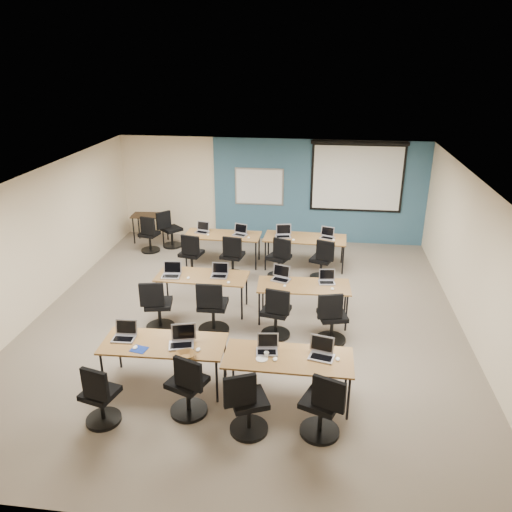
# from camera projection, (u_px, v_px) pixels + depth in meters

# --- Properties ---
(floor) EXTENTS (8.00, 9.00, 0.02)m
(floor) POSITION_uv_depth(u_px,v_px,m) (246.00, 319.00, 9.50)
(floor) COLOR #6B6354
(floor) RESTS_ON ground
(ceiling) EXTENTS (8.00, 9.00, 0.02)m
(ceiling) POSITION_uv_depth(u_px,v_px,m) (245.00, 180.00, 8.47)
(ceiling) COLOR white
(ceiling) RESTS_ON ground
(wall_back) EXTENTS (8.00, 0.04, 2.70)m
(wall_back) POSITION_uv_depth(u_px,v_px,m) (271.00, 190.00, 13.11)
(wall_back) COLOR beige
(wall_back) RESTS_ON ground
(wall_front) EXTENTS (8.00, 0.04, 2.70)m
(wall_front) POSITION_uv_depth(u_px,v_px,m) (178.00, 426.00, 4.86)
(wall_front) COLOR beige
(wall_front) RESTS_ON ground
(wall_left) EXTENTS (0.04, 9.00, 2.70)m
(wall_left) POSITION_uv_depth(u_px,v_px,m) (37.00, 244.00, 9.46)
(wall_left) COLOR beige
(wall_left) RESTS_ON ground
(wall_right) EXTENTS (0.04, 9.00, 2.70)m
(wall_right) POSITION_uv_depth(u_px,v_px,m) (477.00, 265.00, 8.51)
(wall_right) COLOR beige
(wall_right) RESTS_ON ground
(blue_accent_panel) EXTENTS (5.50, 0.04, 2.70)m
(blue_accent_panel) POSITION_uv_depth(u_px,v_px,m) (319.00, 192.00, 12.94)
(blue_accent_panel) COLOR #3D5977
(blue_accent_panel) RESTS_ON wall_back
(whiteboard) EXTENTS (1.28, 0.03, 0.98)m
(whiteboard) POSITION_uv_depth(u_px,v_px,m) (259.00, 187.00, 13.04)
(whiteboard) COLOR #ADADAD
(whiteboard) RESTS_ON wall_back
(projector_screen) EXTENTS (2.40, 0.10, 1.82)m
(projector_screen) POSITION_uv_depth(u_px,v_px,m) (357.00, 173.00, 12.56)
(projector_screen) COLOR black
(projector_screen) RESTS_ON wall_back
(training_table_front_left) EXTENTS (1.84, 0.76, 0.73)m
(training_table_front_left) POSITION_uv_depth(u_px,v_px,m) (164.00, 345.00, 7.41)
(training_table_front_left) COLOR brown
(training_table_front_left) RESTS_ON floor
(training_table_front_right) EXTENTS (1.83, 0.76, 0.73)m
(training_table_front_right) POSITION_uv_depth(u_px,v_px,m) (288.00, 360.00, 7.06)
(training_table_front_right) COLOR brown
(training_table_front_right) RESTS_ON floor
(training_table_mid_left) EXTENTS (1.76, 0.73, 0.73)m
(training_table_mid_left) POSITION_uv_depth(u_px,v_px,m) (202.00, 278.00, 9.63)
(training_table_mid_left) COLOR brown
(training_table_mid_left) RESTS_ON floor
(training_table_mid_right) EXTENTS (1.71, 0.71, 0.73)m
(training_table_mid_right) POSITION_uv_depth(u_px,v_px,m) (304.00, 287.00, 9.23)
(training_table_mid_right) COLOR #A0562A
(training_table_mid_right) RESTS_ON floor
(training_table_back_left) EXTENTS (1.78, 0.74, 0.73)m
(training_table_back_left) POSITION_uv_depth(u_px,v_px,m) (223.00, 236.00, 11.78)
(training_table_back_left) COLOR #A87046
(training_table_back_left) RESTS_ON floor
(training_table_back_right) EXTENTS (1.89, 0.79, 0.73)m
(training_table_back_right) POSITION_uv_depth(u_px,v_px,m) (305.00, 239.00, 11.58)
(training_table_back_right) COLOR #997245
(training_table_back_right) RESTS_ON floor
(laptop_0) EXTENTS (0.33, 0.28, 0.25)m
(laptop_0) POSITION_uv_depth(u_px,v_px,m) (125.00, 334.00, 7.50)
(laptop_0) COLOR silver
(laptop_0) RESTS_ON training_table_front_left
(mouse_0) EXTENTS (0.09, 0.12, 0.04)m
(mouse_0) POSITION_uv_depth(u_px,v_px,m) (135.00, 347.00, 7.25)
(mouse_0) COLOR white
(mouse_0) RESTS_ON training_table_front_left
(task_chair_0) EXTENTS (0.49, 0.48, 0.97)m
(task_chair_0) POSITION_uv_depth(u_px,v_px,m) (100.00, 400.00, 6.70)
(task_chair_0) COLOR black
(task_chair_0) RESTS_ON floor
(laptop_1) EXTENTS (0.36, 0.31, 0.27)m
(laptop_1) POSITION_uv_depth(u_px,v_px,m) (182.00, 340.00, 7.34)
(laptop_1) COLOR silver
(laptop_1) RESTS_ON training_table_front_left
(mouse_1) EXTENTS (0.07, 0.11, 0.04)m
(mouse_1) POSITION_uv_depth(u_px,v_px,m) (198.00, 350.00, 7.20)
(mouse_1) COLOR white
(mouse_1) RESTS_ON training_table_front_left
(task_chair_1) EXTENTS (0.56, 0.53, 1.01)m
(task_chair_1) POSITION_uv_depth(u_px,v_px,m) (188.00, 390.00, 6.86)
(task_chair_1) COLOR black
(task_chair_1) RESTS_ON floor
(laptop_2) EXTENTS (0.31, 0.26, 0.24)m
(laptop_2) POSITION_uv_depth(u_px,v_px,m) (267.00, 347.00, 7.17)
(laptop_2) COLOR #BBBBC0
(laptop_2) RESTS_ON training_table_front_right
(mouse_2) EXTENTS (0.07, 0.11, 0.04)m
(mouse_2) POSITION_uv_depth(u_px,v_px,m) (275.00, 359.00, 6.98)
(mouse_2) COLOR white
(mouse_2) RESTS_ON training_table_front_right
(task_chair_2) EXTENTS (0.56, 0.52, 1.00)m
(task_chair_2) POSITION_uv_depth(u_px,v_px,m) (247.00, 407.00, 6.53)
(task_chair_2) COLOR black
(task_chair_2) RESTS_ON floor
(laptop_3) EXTENTS (0.35, 0.29, 0.26)m
(laptop_3) POSITION_uv_depth(u_px,v_px,m) (322.00, 352.00, 7.05)
(laptop_3) COLOR #B2B2B6
(laptop_3) RESTS_ON training_table_front_right
(mouse_3) EXTENTS (0.07, 0.10, 0.03)m
(mouse_3) POSITION_uv_depth(u_px,v_px,m) (338.00, 359.00, 6.98)
(mouse_3) COLOR white
(mouse_3) RESTS_ON training_table_front_right
(task_chair_3) EXTENTS (0.56, 0.54, 1.01)m
(task_chair_3) POSITION_uv_depth(u_px,v_px,m) (322.00, 410.00, 6.47)
(task_chair_3) COLOR black
(task_chair_3) RESTS_ON floor
(laptop_4) EXTENTS (0.35, 0.29, 0.26)m
(laptop_4) POSITION_uv_depth(u_px,v_px,m) (171.00, 273.00, 9.58)
(laptop_4) COLOR #AEAFB6
(laptop_4) RESTS_ON training_table_mid_left
(mouse_4) EXTENTS (0.08, 0.11, 0.03)m
(mouse_4) POSITION_uv_depth(u_px,v_px,m) (188.00, 278.00, 9.48)
(mouse_4) COLOR white
(mouse_4) RESTS_ON training_table_mid_left
(task_chair_4) EXTENTS (0.53, 0.53, 1.01)m
(task_chair_4) POSITION_uv_depth(u_px,v_px,m) (158.00, 309.00, 9.00)
(task_chair_4) COLOR black
(task_chair_4) RESTS_ON floor
(laptop_5) EXTENTS (0.32, 0.27, 0.24)m
(laptop_5) POSITION_uv_depth(u_px,v_px,m) (220.00, 273.00, 9.57)
(laptop_5) COLOR silver
(laptop_5) RESTS_ON training_table_mid_left
(mouse_5) EXTENTS (0.09, 0.11, 0.03)m
(mouse_5) POSITION_uv_depth(u_px,v_px,m) (229.00, 282.00, 9.29)
(mouse_5) COLOR white
(mouse_5) RESTS_ON training_table_mid_left
(task_chair_5) EXTENTS (0.57, 0.57, 1.04)m
(task_chair_5) POSITION_uv_depth(u_px,v_px,m) (212.00, 311.00, 8.90)
(task_chair_5) COLOR black
(task_chair_5) RESTS_ON floor
(laptop_6) EXTENTS (0.33, 0.28, 0.25)m
(laptop_6) POSITION_uv_depth(u_px,v_px,m) (281.00, 276.00, 9.43)
(laptop_6) COLOR silver
(laptop_6) RESTS_ON training_table_mid_right
(mouse_6) EXTENTS (0.08, 0.10, 0.03)m
(mouse_6) POSITION_uv_depth(u_px,v_px,m) (285.00, 286.00, 9.16)
(mouse_6) COLOR white
(mouse_6) RESTS_ON training_table_mid_right
(task_chair_6) EXTENTS (0.52, 0.52, 1.00)m
(task_chair_6) POSITION_uv_depth(u_px,v_px,m) (276.00, 317.00, 8.76)
(task_chair_6) COLOR black
(task_chair_6) RESTS_ON floor
(laptop_7) EXTENTS (0.30, 0.25, 0.23)m
(laptop_7) POSITION_uv_depth(u_px,v_px,m) (327.00, 279.00, 9.31)
(laptop_7) COLOR #B0B0B5
(laptop_7) RESTS_ON training_table_mid_right
(mouse_7) EXTENTS (0.07, 0.10, 0.03)m
(mouse_7) POSITION_uv_depth(u_px,v_px,m) (332.00, 289.00, 9.05)
(mouse_7) COLOR white
(mouse_7) RESTS_ON training_table_mid_right
(task_chair_7) EXTENTS (0.53, 0.52, 1.00)m
(task_chair_7) POSITION_uv_depth(u_px,v_px,m) (331.00, 321.00, 8.60)
(task_chair_7) COLOR black
(task_chair_7) RESTS_ON floor
(laptop_8) EXTENTS (0.31, 0.27, 0.24)m
(laptop_8) POSITION_uv_depth(u_px,v_px,m) (202.00, 230.00, 11.90)
(laptop_8) COLOR #B1B2BA
(laptop_8) RESTS_ON training_table_back_left
(mouse_8) EXTENTS (0.07, 0.10, 0.03)m
(mouse_8) POSITION_uv_depth(u_px,v_px,m) (208.00, 235.00, 11.71)
(mouse_8) COLOR white
(mouse_8) RESTS_ON training_table_back_left
(task_chair_8) EXTENTS (0.52, 0.52, 1.00)m
(task_chair_8) POSITION_uv_depth(u_px,v_px,m) (191.00, 258.00, 11.25)
(task_chair_8) COLOR black
(task_chair_8) RESTS_ON floor
(laptop_9) EXTENTS (0.32, 0.27, 0.24)m
(laptop_9) POSITION_uv_depth(u_px,v_px,m) (240.00, 232.00, 11.72)
(laptop_9) COLOR silver
(laptop_9) RESTS_ON training_table_back_left
(mouse_9) EXTENTS (0.08, 0.10, 0.03)m
(mouse_9) POSITION_uv_depth(u_px,v_px,m) (249.00, 238.00, 11.53)
(mouse_9) COLOR white
(mouse_9) RESTS_ON training_table_back_left
(task_chair_9) EXTENTS (0.53, 0.53, 1.00)m
(task_chair_9) POSITION_uv_depth(u_px,v_px,m) (233.00, 260.00, 11.15)
(task_chair_9) COLOR black
(task_chair_9) RESTS_ON floor
(laptop_10) EXTENTS (0.35, 0.30, 0.27)m
(laptop_10) POSITION_uv_depth(u_px,v_px,m) (283.00, 234.00, 11.62)
(laptop_10) COLOR #B3B3BF
(laptop_10) RESTS_ON training_table_back_right
(mouse_10) EXTENTS (0.07, 0.11, 0.04)m
(mouse_10) POSITION_uv_depth(u_px,v_px,m) (293.00, 240.00, 11.39)
(mouse_10) COLOR white
(mouse_10) RESTS_ON training_table_back_right
(task_chair_10) EXTENTS (0.54, 0.51, 0.99)m
(task_chair_10) POSITION_uv_depth(u_px,v_px,m) (279.00, 261.00, 11.08)
(task_chair_10) COLOR black
(task_chair_10) RESTS_ON floor
(laptop_11) EXTENTS (0.32, 0.27, 0.24)m
(laptop_11) POSITION_uv_depth(u_px,v_px,m) (327.00, 235.00, 11.53)
(laptop_11) COLOR silver
(laptop_11) RESTS_ON training_table_back_right
(mouse_11) EXTENTS (0.07, 0.10, 0.03)m
(mouse_11) POSITION_uv_depth(u_px,v_px,m) (334.00, 240.00, 11.38)
(mouse_11) COLOR white
(mouse_11) RESTS_ON training_table_back_right
(task_chair_11) EXTENTS (0.51, 0.49, 0.97)m
(task_chair_11) POSITION_uv_depth(u_px,v_px,m) (322.00, 263.00, 11.01)
(task_chair_11) COLOR black
(task_chair_11) RESTS_ON floor
(blue_mousepad) EXTENTS (0.26, 0.23, 0.01)m
(blue_mousepad) POSITION_uv_depth(u_px,v_px,m) (139.00, 349.00, 7.22)
(blue_mousepad) COLOR navy
(blue_mousepad) RESTS_ON training_table_front_left
(snack_bowl) EXTENTS (0.41, 0.41, 0.08)m
(snack_bowl) POSITION_uv_depth(u_px,v_px,m) (185.00, 355.00, 7.03)
(snack_bowl) COLOR brown
(snack_bowl) RESTS_ON training_table_front_left
(snack_plate) EXTENTS (0.17, 0.17, 0.01)m
(snack_plate) POSITION_uv_depth(u_px,v_px,m) (262.00, 359.00, 7.00)
(snack_plate) COLOR white
(snack_plate) RESTS_ON training_table_front_right
(coffee_cup) EXTENTS (0.07, 0.07, 0.05)m
(coffee_cup) POSITION_uv_depth(u_px,v_px,m) (267.00, 355.00, 7.03)
(coffee_cup) COLOR white
(coffee_cup) RESTS_ON snack_plate
(utility_table) EXTENTS (0.92, 0.51, 0.75)m
(utility_table) POSITION_uv_depth(u_px,v_px,m) (150.00, 218.00, 13.14)
(utility_table) COLOR black
(utility_table) RESTS_ON floor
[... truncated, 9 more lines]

